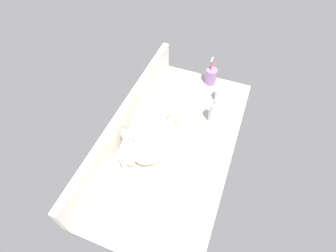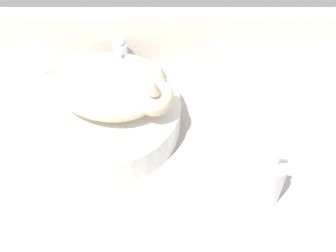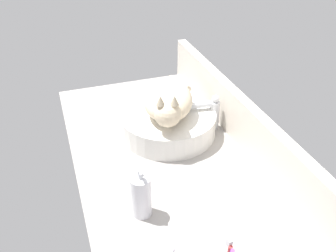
{
  "view_description": "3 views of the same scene",
  "coord_description": "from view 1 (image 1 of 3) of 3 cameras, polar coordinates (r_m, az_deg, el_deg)",
  "views": [
    {
      "loc": [
        -74.47,
        -24.36,
        113.02
      ],
      "look_at": [
        1.53,
        4.74,
        10.62
      ],
      "focal_mm": 28.0,
      "sensor_mm": 36.0,
      "label": 1
    },
    {
      "loc": [
        1.52,
        -64.99,
        89.14
      ],
      "look_at": [
        1.6,
        -1.72,
        9.4
      ],
      "focal_mm": 50.0,
      "sensor_mm": 36.0,
      "label": 2
    },
    {
      "loc": [
        94.86,
        -31.03,
        77.39
      ],
      "look_at": [
        -4.12,
        2.72,
        8.87
      ],
      "focal_mm": 40.0,
      "sensor_mm": 36.0,
      "label": 3
    }
  ],
  "objects": [
    {
      "name": "ground_plane",
      "position": [
        1.39,
        1.6,
        -4.24
      ],
      "size": [
        116.28,
        58.97,
        4.0
      ],
      "primitive_type": "cube",
      "color": "#9E9993"
    },
    {
      "name": "cat",
      "position": [
        1.21,
        -2.43,
        -3.37
      ],
      "size": [
        30.21,
        24.35,
        14.0
      ],
      "color": "beige",
      "rests_on": "sink_basin"
    },
    {
      "name": "faucet",
      "position": [
        1.32,
        -8.85,
        -2.7
      ],
      "size": [
        4.16,
        11.86,
        13.6
      ],
      "color": "silver",
      "rests_on": "ground_plane"
    },
    {
      "name": "sink_basin",
      "position": [
        1.29,
        -2.67,
        -6.32
      ],
      "size": [
        34.4,
        34.4,
        8.36
      ],
      "primitive_type": "cylinder",
      "color": "silver",
      "rests_on": "ground_plane"
    },
    {
      "name": "soap_dispenser",
      "position": [
        1.45,
        9.99,
        2.98
      ],
      "size": [
        5.62,
        5.62,
        15.91
      ],
      "color": "silver",
      "rests_on": "ground_plane"
    },
    {
      "name": "water_glass",
      "position": [
        1.59,
        11.54,
        6.53
      ],
      "size": [
        7.72,
        7.72,
        7.52
      ],
      "color": "white",
      "rests_on": "ground_plane"
    },
    {
      "name": "backsplash_panel",
      "position": [
        1.38,
        -9.14,
        1.66
      ],
      "size": [
        116.28,
        3.6,
        17.08
      ],
      "primitive_type": "cube",
      "color": "silver",
      "rests_on": "ground_plane"
    },
    {
      "name": "toothbrush_cup",
      "position": [
        1.67,
        9.32,
        10.71
      ],
      "size": [
        6.84,
        6.84,
        18.71
      ],
      "color": "#996BA8",
      "rests_on": "ground_plane"
    }
  ]
}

